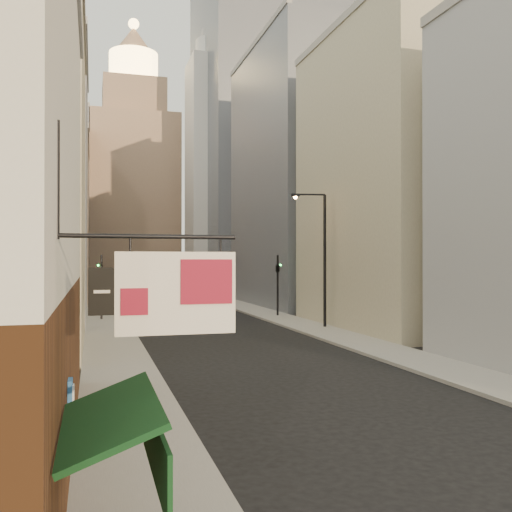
{
  "coord_description": "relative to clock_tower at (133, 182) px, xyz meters",
  "views": [
    {
      "loc": [
        -7.58,
        -4.56,
        4.59
      ],
      "look_at": [
        -0.5,
        20.01,
        4.78
      ],
      "focal_mm": 40.0,
      "sensor_mm": 36.0,
      "label": 1
    }
  ],
  "objects": [
    {
      "name": "clock_tower",
      "position": [
        0.0,
        0.0,
        0.0
      ],
      "size": [
        14.0,
        14.0,
        44.9
      ],
      "color": "#9B7960",
      "rests_on": "ground"
    },
    {
      "name": "sidewalk_right",
      "position": [
        7.5,
        -37.0,
        -17.56
      ],
      "size": [
        3.0,
        140.0,
        0.15
      ],
      "primitive_type": "cube",
      "color": "gray",
      "rests_on": "ground"
    },
    {
      "name": "left_bldg_grey",
      "position": [
        -11.0,
        -50.0,
        -7.63
      ],
      "size": [
        8.0,
        16.0,
        20.0
      ],
      "primitive_type": "cube",
      "color": "#97989C",
      "rests_on": "ground"
    },
    {
      "name": "left_bldg_wingrid",
      "position": [
        -11.0,
        -12.0,
        -5.63
      ],
      "size": [
        8.0,
        20.0,
        24.0
      ],
      "primitive_type": "cube",
      "color": "gray",
      "rests_on": "ground"
    },
    {
      "name": "sidewalk_left",
      "position": [
        -5.5,
        -37.0,
        -17.56
      ],
      "size": [
        3.0,
        140.0,
        0.15
      ],
      "primitive_type": "cube",
      "color": "gray",
      "rests_on": "ground"
    },
    {
      "name": "traffic_light_left",
      "position": [
        -5.89,
        -52.04,
        -14.3
      ],
      "size": [
        0.51,
        0.36,
        5.0
      ],
      "rotation": [
        0.0,
        0.0,
        3.2
      ],
      "color": "black",
      "rests_on": "ground"
    },
    {
      "name": "right_bldg_wingrid",
      "position": [
        13.0,
        -42.0,
        -4.63
      ],
      "size": [
        8.0,
        20.0,
        26.0
      ],
      "primitive_type": "cube",
      "color": "gray",
      "rests_on": "ground"
    },
    {
      "name": "traffic_light_right",
      "position": [
        7.8,
        -52.94,
        -13.85
      ],
      "size": [
        0.73,
        0.73,
        5.0
      ],
      "rotation": [
        0.0,
        0.0,
        2.71
      ],
      "color": "black",
      "rests_on": "ground"
    },
    {
      "name": "right_bldg_beige",
      "position": [
        13.0,
        -62.0,
        -7.63
      ],
      "size": [
        8.0,
        16.0,
        20.0
      ],
      "primitive_type": "cube",
      "color": "tan",
      "rests_on": "ground"
    },
    {
      "name": "white_tower",
      "position": [
        11.0,
        -14.0,
        0.97
      ],
      "size": [
        8.0,
        8.0,
        41.5
      ],
      "color": "silver",
      "rests_on": "ground"
    },
    {
      "name": "streetlamp_mid",
      "position": [
        8.16,
        -61.19,
        -12.47
      ],
      "size": [
        2.35,
        0.61,
        9.03
      ],
      "rotation": [
        0.0,
        0.0,
        -0.18
      ],
      "color": "black",
      "rests_on": "ground"
    },
    {
      "name": "highrise",
      "position": [
        19.0,
        -14.0,
        8.02
      ],
      "size": [
        21.0,
        23.0,
        51.2
      ],
      "color": "gray",
      "rests_on": "ground"
    },
    {
      "name": "left_bldg_tan",
      "position": [
        -11.0,
        -32.0,
        -9.13
      ],
      "size": [
        8.0,
        18.0,
        17.0
      ],
      "primitive_type": "cube",
      "color": "#9B7960",
      "rests_on": "ground"
    }
  ]
}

